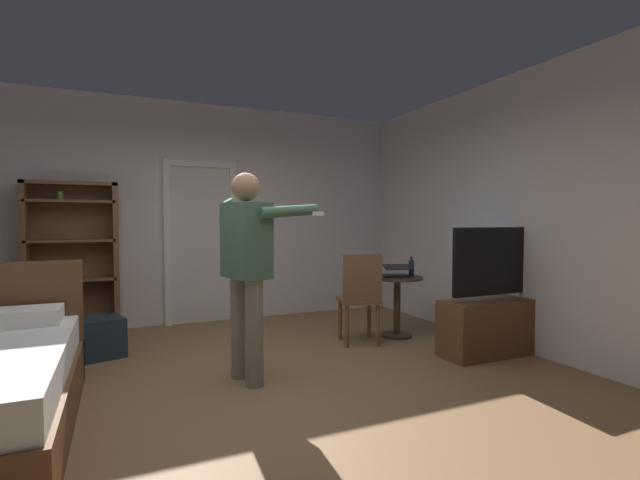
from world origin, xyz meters
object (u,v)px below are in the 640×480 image
at_px(side_table, 397,296).
at_px(wooden_chair, 360,295).
at_px(suitcase_small, 95,338).
at_px(laptop, 396,272).
at_px(suitcase_dark, 54,337).
at_px(bottle_on_table, 411,268).
at_px(bookshelf, 73,254).
at_px(tv_flatscreen, 497,317).
at_px(person_blue_shirt, 248,260).

xyz_separation_m(side_table, wooden_chair, (-0.56, -0.13, 0.08)).
relative_size(wooden_chair, suitcase_small, 1.97).
distance_m(laptop, suitcase_small, 3.22).
bearing_deg(suitcase_dark, wooden_chair, -32.12).
bearing_deg(wooden_chair, suitcase_dark, 161.02).
distance_m(bottle_on_table, suitcase_small, 3.41).
height_order(bookshelf, bottle_on_table, bookshelf).
bearing_deg(bottle_on_table, tv_flatscreen, -66.08).
bearing_deg(person_blue_shirt, laptop, 19.62).
bearing_deg(wooden_chair, person_blue_shirt, -156.94).
xyz_separation_m(wooden_chair, suitcase_dark, (-3.01, 1.03, -0.39)).
height_order(bookshelf, wooden_chair, bookshelf).
distance_m(side_table, laptop, 0.29).
height_order(bottle_on_table, wooden_chair, wooden_chair).
height_order(bookshelf, tv_flatscreen, bookshelf).
relative_size(bottle_on_table, suitcase_dark, 0.52).
bearing_deg(wooden_chair, bottle_on_table, 3.87).
xyz_separation_m(wooden_chair, suitcase_small, (-2.61, 0.64, -0.35)).
relative_size(bookshelf, laptop, 4.32).
relative_size(bottle_on_table, wooden_chair, 0.23).
height_order(side_table, bottle_on_table, bottle_on_table).
relative_size(person_blue_shirt, suitcase_small, 3.46).
relative_size(bookshelf, suitcase_small, 3.55).
bearing_deg(bookshelf, side_table, -23.99).
distance_m(bottle_on_table, suitcase_dark, 3.89).
distance_m(bottle_on_table, wooden_chair, 0.75).
bearing_deg(tv_flatscreen, side_table, 118.78).
relative_size(bookshelf, wooden_chair, 1.81).
bearing_deg(suitcase_small, bookshelf, 87.86).
bearing_deg(wooden_chair, tv_flatscreen, -37.98).
distance_m(tv_flatscreen, suitcase_small, 4.01).
bearing_deg(bookshelf, tv_flatscreen, -32.34).
height_order(bookshelf, person_blue_shirt, bookshelf).
bearing_deg(tv_flatscreen, suitcase_small, 158.04).
relative_size(laptop, bottle_on_table, 1.78).
distance_m(tv_flatscreen, laptop, 1.18).
bearing_deg(wooden_chair, laptop, 9.51).
xyz_separation_m(bookshelf, person_blue_shirt, (1.46, -2.25, 0.05)).
height_order(person_blue_shirt, suitcase_small, person_blue_shirt).
distance_m(bottle_on_table, person_blue_shirt, 2.21).
distance_m(side_table, suitcase_dark, 3.69).
bearing_deg(bottle_on_table, person_blue_shirt, -162.95).
bearing_deg(person_blue_shirt, suitcase_small, 134.27).
bearing_deg(bookshelf, laptop, -24.84).
xyz_separation_m(person_blue_shirt, suitcase_dark, (-1.60, 1.63, -0.86)).
relative_size(bookshelf, person_blue_shirt, 1.03).
relative_size(bottle_on_table, suitcase_small, 0.46).
xyz_separation_m(suitcase_dark, suitcase_small, (0.40, -0.40, 0.03)).
bearing_deg(side_table, tv_flatscreen, -61.22).
xyz_separation_m(tv_flatscreen, laptop, (-0.59, 0.95, 0.38)).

